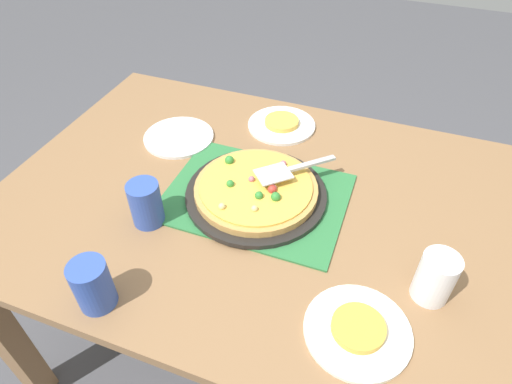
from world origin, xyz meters
The scene contains 14 objects.
ground_plane centered at (0.00, 0.00, 0.00)m, with size 8.00×8.00×0.00m, color #4C4C51.
dining_table centered at (0.00, 0.00, 0.64)m, with size 1.40×1.00×0.75m.
placemat centered at (0.00, 0.00, 0.75)m, with size 0.48×0.36×0.01m, color #2D753D.
pizza_pan centered at (0.00, 0.00, 0.76)m, with size 0.38×0.38×0.01m, color black.
pizza centered at (0.00, 0.00, 0.78)m, with size 0.33×0.33×0.05m.
plate_near_left centered at (0.04, -0.35, 0.76)m, with size 0.22×0.22×0.01m, color white.
plate_far_right centered at (-0.33, 0.30, 0.76)m, with size 0.22×0.22×0.01m, color white.
plate_side centered at (0.32, -0.17, 0.76)m, with size 0.22×0.22×0.01m, color white.
served_slice_left centered at (0.04, -0.35, 0.77)m, with size 0.11×0.11×0.02m, color #EAB747.
served_slice_right centered at (-0.33, 0.30, 0.77)m, with size 0.11×0.11×0.02m, color gold.
cup_near centered at (0.20, 0.43, 0.81)m, with size 0.08×0.08×0.12m, color #3351AD.
cup_far centered at (-0.46, 0.16, 0.81)m, with size 0.08×0.08×0.12m, color white.
cup_corner centered at (0.23, 0.18, 0.81)m, with size 0.08×0.08×0.12m, color #3351AD.
pizza_server centered at (-0.07, -0.07, 0.82)m, with size 0.20×0.19×0.01m.
Camera 1 is at (-0.30, 0.81, 1.57)m, focal length 30.71 mm.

